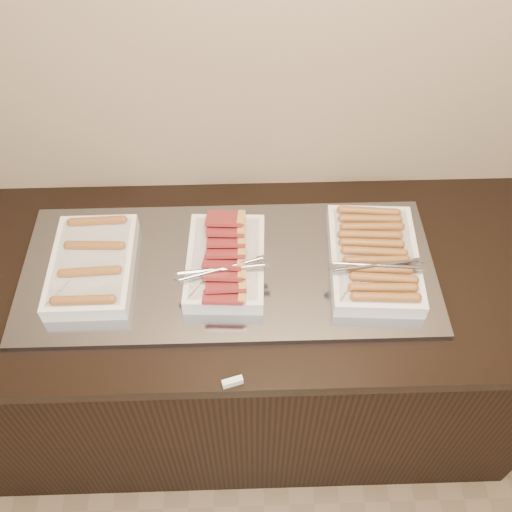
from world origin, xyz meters
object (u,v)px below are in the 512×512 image
(counter, at_px, (235,348))
(warming_tray, at_px, (229,270))
(dish_right, at_px, (374,258))
(dish_center, at_px, (225,261))
(dish_left, at_px, (92,265))

(counter, xyz_separation_m, warming_tray, (-0.00, 0.00, 0.46))
(counter, xyz_separation_m, dish_right, (0.42, -0.00, 0.50))
(counter, height_order, warming_tray, warming_tray)
(counter, relative_size, dish_center, 5.82)
(warming_tray, distance_m, dish_center, 0.05)
(counter, distance_m, dish_center, 0.50)
(dish_left, bearing_deg, dish_right, -0.73)
(dish_center, bearing_deg, counter, 22.70)
(dish_right, bearing_deg, dish_left, -176.74)
(counter, bearing_deg, dish_left, -180.00)
(warming_tray, relative_size, dish_right, 3.08)
(warming_tray, distance_m, dish_left, 0.39)
(dish_left, relative_size, dish_right, 0.89)
(warming_tray, xyz_separation_m, dish_left, (-0.39, -0.00, 0.04))
(counter, distance_m, dish_right, 0.65)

